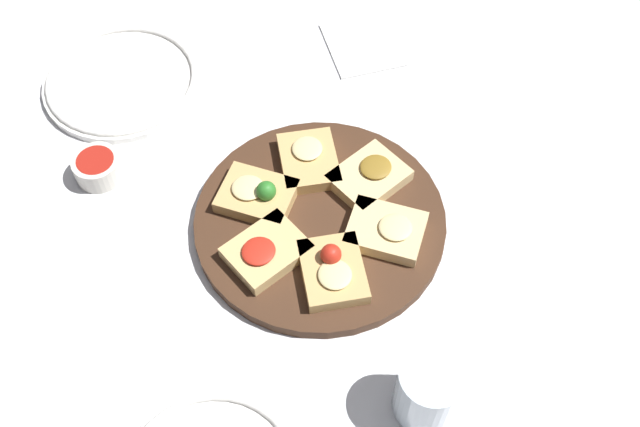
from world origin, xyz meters
The scene contains 12 objects.
ground_plane centered at (0.00, 0.00, 0.00)m, with size 3.00×3.00×0.00m, color white.
serving_board centered at (0.00, 0.00, 0.01)m, with size 0.32×0.32×0.02m, color #422819.
focaccia_slice_0 centered at (-0.02, 0.08, 0.03)m, with size 0.09×0.11×0.02m.
focaccia_slice_1 centered at (-0.08, 0.02, 0.03)m, with size 0.11×0.09×0.04m.
focaccia_slice_2 centered at (-0.06, -0.06, 0.03)m, with size 0.12×0.12×0.02m.
focaccia_slice_3 centered at (0.02, -0.08, 0.03)m, with size 0.10×0.11×0.02m.
focaccia_slice_4 centered at (0.08, -0.02, 0.03)m, with size 0.11×0.09×0.02m.
focaccia_slice_5 centered at (0.06, 0.06, 0.03)m, with size 0.12×0.12×0.04m.
plate_right centered at (0.35, 0.15, 0.01)m, with size 0.23×0.23×0.02m.
water_glass centered at (-0.26, 0.00, 0.04)m, with size 0.07×0.07×0.09m, color silver.
napkin_stack centered at (0.27, -0.20, 0.00)m, with size 0.12×0.10×0.01m, color white.
dipping_bowl centered at (0.20, 0.23, 0.02)m, with size 0.06×0.06×0.03m.
Camera 1 is at (-0.48, 0.23, 0.80)m, focal length 42.00 mm.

